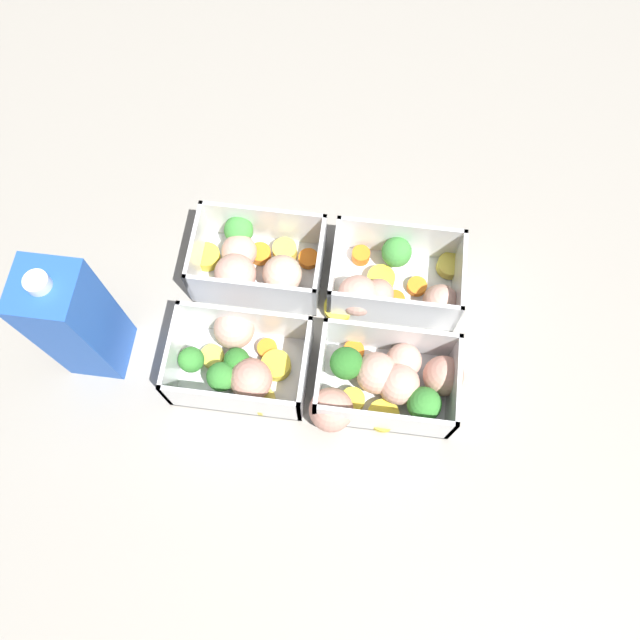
# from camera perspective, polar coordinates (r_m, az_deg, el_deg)

# --- Properties ---
(ground_plane) EXTENTS (4.00, 4.00, 0.00)m
(ground_plane) POSITION_cam_1_polar(r_m,az_deg,el_deg) (0.78, 0.00, -0.67)
(ground_plane) COLOR gray
(container_near_left) EXTENTS (0.18, 0.12, 0.07)m
(container_near_left) POSITION_cam_1_polar(r_m,az_deg,el_deg) (0.78, 6.56, 3.31)
(container_near_left) COLOR white
(container_near_left) RESTS_ON ground_plane
(container_near_right) EXTENTS (0.17, 0.11, 0.07)m
(container_near_right) POSITION_cam_1_polar(r_m,az_deg,el_deg) (0.79, -6.07, 5.28)
(container_near_right) COLOR white
(container_near_right) RESTS_ON ground_plane
(container_far_left) EXTENTS (0.19, 0.13, 0.07)m
(container_far_left) POSITION_cam_1_polar(r_m,az_deg,el_deg) (0.73, 6.04, -5.77)
(container_far_left) COLOR white
(container_far_left) RESTS_ON ground_plane
(container_far_right) EXTENTS (0.16, 0.13, 0.07)m
(container_far_right) POSITION_cam_1_polar(r_m,az_deg,el_deg) (0.74, -7.40, -3.79)
(container_far_right) COLOR white
(container_far_right) RESTS_ON ground_plane
(juice_carton) EXTENTS (0.07, 0.07, 0.20)m
(juice_carton) POSITION_cam_1_polar(r_m,az_deg,el_deg) (0.73, -21.39, -0.17)
(juice_carton) COLOR blue
(juice_carton) RESTS_ON ground_plane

